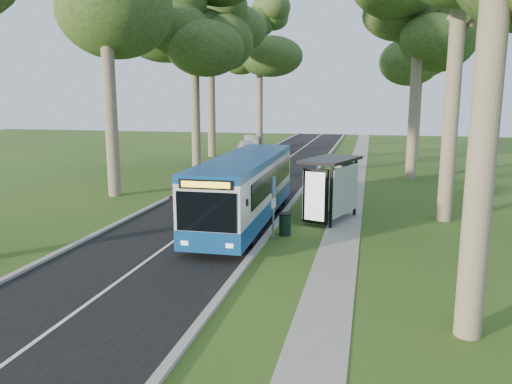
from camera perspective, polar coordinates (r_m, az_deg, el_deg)
ground at (r=19.42m, az=0.44°, el=-6.22°), size 120.00×120.00×0.00m
road at (r=29.66m, az=-1.95°, el=-0.23°), size 7.00×100.00×0.02m
kerb_east at (r=28.96m, az=4.75°, el=-0.43°), size 0.25×100.00×0.12m
kerb_west at (r=30.73m, az=-8.27°, el=0.15°), size 0.25×100.00×0.12m
centre_line at (r=29.66m, az=-1.95°, el=-0.20°), size 0.12×100.00×0.00m
footpath at (r=28.71m, az=10.68°, el=-0.78°), size 1.50×100.00×0.02m
bus at (r=22.61m, az=-1.25°, el=0.36°), size 2.60×11.60×3.07m
bus_stop_sign at (r=20.05m, az=1.99°, el=-0.95°), size 0.15×0.36×2.58m
bus_shelter at (r=22.92m, az=8.78°, el=1.58°), size 2.85×3.80×2.91m
litter_bin at (r=20.86m, az=3.34°, el=-3.68°), size 0.54×0.54×0.94m
car_white at (r=49.05m, az=-1.07°, el=5.07°), size 3.13×4.90×1.55m
car_silver at (r=55.42m, az=-0.51°, el=5.72°), size 2.48×4.83×1.52m
tree_west_c at (r=38.79m, az=-7.15°, el=18.80°), size 5.20×5.20×15.02m
tree_west_d at (r=49.26m, az=-5.32°, el=20.75°), size 5.20×5.20×19.26m
tree_west_e at (r=57.85m, az=0.44°, el=17.05°), size 5.20×5.20×16.17m
tree_east_d at (r=48.50m, az=18.34°, el=15.69°), size 5.20×5.20×13.83m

